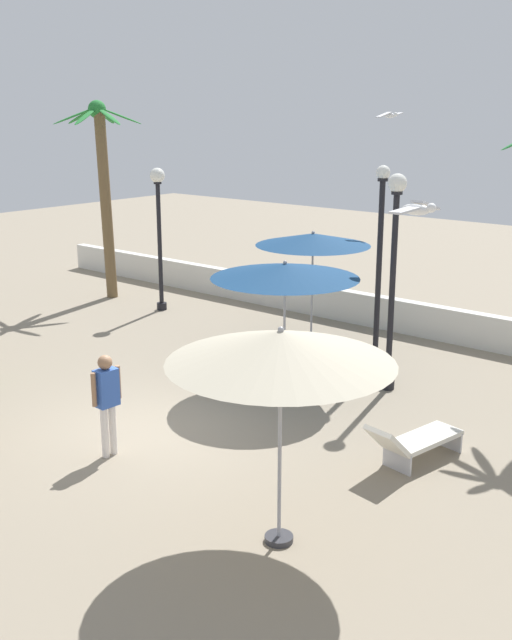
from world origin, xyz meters
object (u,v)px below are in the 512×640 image
object	(u,v)px
patio_umbrella_4	(285,272)
lamp_post_1	(159,218)
seagull_2	(390,115)
patio_umbrella_2	(313,240)
palm_tree_1	(103,179)
guest_1	(107,395)
patio_umbrella_1	(281,348)
lounge_chair_0	(414,441)
lamp_post_3	(379,264)
lamp_post_2	(394,261)
seagull_1	(418,209)

from	to	relation	value
patio_umbrella_4	lamp_post_1	bearing A→B (deg)	157.13
seagull_2	patio_umbrella_2	bearing A→B (deg)	-93.69
palm_tree_1	guest_1	world-z (taller)	palm_tree_1
patio_umbrella_1	patio_umbrella_4	world-z (taller)	patio_umbrella_1
patio_umbrella_2	lounge_chair_0	distance (m)	7.28
patio_umbrella_2	palm_tree_1	bearing A→B (deg)	-177.42
guest_1	patio_umbrella_4	bearing A→B (deg)	86.43
patio_umbrella_1	lamp_post_3	world-z (taller)	lamp_post_3
palm_tree_1	lamp_post_2	distance (m)	10.69
guest_1	seagull_2	world-z (taller)	seagull_2
guest_1	seagull_2	xyz separation A→B (m)	(-1.09, 10.56, 4.29)
lamp_post_3	seagull_1	size ratio (longest dim) A/B	4.20
palm_tree_1	lamp_post_3	distance (m)	9.83
palm_tree_1	lamp_post_1	distance (m)	2.57
lamp_post_1	guest_1	xyz separation A→B (m)	(6.18, -7.07, -1.55)
lamp_post_3	guest_1	distance (m)	6.68
lounge_chair_0	lamp_post_2	bearing A→B (deg)	126.92
lamp_post_2	lamp_post_3	world-z (taller)	lamp_post_3
patio_umbrella_4	seagull_1	xyz separation A→B (m)	(5.07, -4.38, 2.08)
guest_1	seagull_1	distance (m)	6.35
palm_tree_1	seagull_1	xyz separation A→B (m)	(13.93, -7.20, 0.96)
patio_umbrella_4	guest_1	distance (m)	4.56
guest_1	seagull_1	world-z (taller)	seagull_1
patio_umbrella_2	seagull_2	xyz separation A→B (m)	(0.20, 3.07, 2.89)
patio_umbrella_2	seagull_1	world-z (taller)	seagull_1
guest_1	seagull_2	size ratio (longest dim) A/B	1.48
lamp_post_3	seagull_1	world-z (taller)	seagull_1
lamp_post_1	guest_1	bearing A→B (deg)	-48.81
lounge_chair_0	guest_1	size ratio (longest dim) A/B	1.13
guest_1	seagull_2	distance (m)	11.45
patio_umbrella_2	patio_umbrella_1	bearing A→B (deg)	-57.11
lamp_post_3	lamp_post_1	bearing A→B (deg)	175.22
lamp_post_3	guest_1	xyz separation A→B (m)	(-1.15, -6.45, -1.30)
lamp_post_2	lounge_chair_0	size ratio (longest dim) A/B	2.21
palm_tree_1	seagull_2	distance (m)	8.43
seagull_2	lamp_post_1	bearing A→B (deg)	-145.56
palm_tree_1	lamp_post_2	world-z (taller)	palm_tree_1
lamp_post_2	guest_1	size ratio (longest dim) A/B	2.50
patio_umbrella_4	lounge_chair_0	bearing A→B (deg)	-21.08
patio_umbrella_2	seagull_1	distance (m)	10.23
patio_umbrella_2	lamp_post_2	world-z (taller)	lamp_post_2
patio_umbrella_1	lounge_chair_0	bearing A→B (deg)	85.29
lamp_post_1	lamp_post_2	size ratio (longest dim) A/B	0.92
lamp_post_2	lamp_post_3	bearing A→B (deg)	133.70
patio_umbrella_1	lamp_post_2	world-z (taller)	lamp_post_2
patio_umbrella_4	guest_1	world-z (taller)	patio_umbrella_4
patio_umbrella_2	lamp_post_1	size ratio (longest dim) A/B	0.70
patio_umbrella_2	guest_1	xyz separation A→B (m)	(1.29, -7.49, -1.40)
guest_1	seagull_1	bearing A→B (deg)	-0.39
patio_umbrella_1	seagull_2	size ratio (longest dim) A/B	2.52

